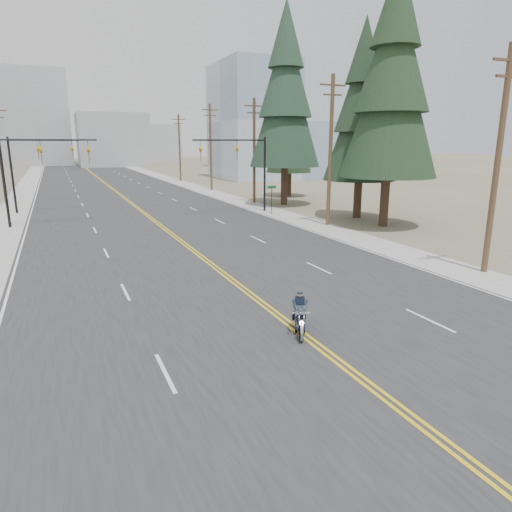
{
  "coord_description": "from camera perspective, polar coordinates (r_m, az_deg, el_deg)",
  "views": [
    {
      "loc": [
        -7.38,
        -8.07,
        6.54
      ],
      "look_at": [
        0.49,
        9.97,
        1.6
      ],
      "focal_mm": 32.0,
      "sensor_mm": 36.0,
      "label": 1
    }
  ],
  "objects": [
    {
      "name": "ground_plane",
      "position": [
        12.74,
        16.93,
        -17.46
      ],
      "size": [
        400.0,
        400.0,
        0.0
      ],
      "primitive_type": "plane",
      "color": "#776D56",
      "rests_on": "ground"
    },
    {
      "name": "road",
      "position": [
        78.69,
        -18.31,
        8.61
      ],
      "size": [
        20.0,
        200.0,
        0.01
      ],
      "primitive_type": "cube",
      "color": "#303033",
      "rests_on": "ground"
    },
    {
      "name": "sidewalk_left",
      "position": [
        78.45,
        -26.76,
        7.82
      ],
      "size": [
        3.0,
        200.0,
        0.01
      ],
      "primitive_type": "cube",
      "color": "#A5A5A0",
      "rests_on": "ground"
    },
    {
      "name": "sidewalk_right",
      "position": [
        80.59,
        -10.07,
        9.21
      ],
      "size": [
        3.0,
        200.0,
        0.01
      ],
      "primitive_type": "cube",
      "color": "#A5A5A0",
      "rests_on": "ground"
    },
    {
      "name": "traffic_mast_left",
      "position": [
        40.13,
        -26.29,
        10.37
      ],
      "size": [
        7.1,
        0.26,
        7.0
      ],
      "color": "black",
      "rests_on": "ground"
    },
    {
      "name": "traffic_mast_right",
      "position": [
        43.31,
        -1.39,
        11.96
      ],
      "size": [
        7.1,
        0.26,
        7.0
      ],
      "color": "black",
      "rests_on": "ground"
    },
    {
      "name": "traffic_mast_far",
      "position": [
        48.14,
        -26.34,
        10.67
      ],
      "size": [
        6.1,
        0.26,
        7.0
      ],
      "color": "black",
      "rests_on": "ground"
    },
    {
      "name": "street_sign",
      "position": [
        42.45,
        1.97,
        7.67
      ],
      "size": [
        0.9,
        0.06,
        2.62
      ],
      "color": "black",
      "rests_on": "ground"
    },
    {
      "name": "utility_pole_a",
      "position": [
        25.58,
        28.0,
        10.67
      ],
      "size": [
        2.2,
        0.3,
        11.0
      ],
      "color": "brown",
      "rests_on": "ground"
    },
    {
      "name": "utility_pole_b",
      "position": [
        36.89,
        9.29,
        13.04
      ],
      "size": [
        2.2,
        0.3,
        11.5
      ],
      "color": "brown",
      "rests_on": "ground"
    },
    {
      "name": "utility_pole_c",
      "position": [
        50.18,
        -0.23,
        13.16
      ],
      "size": [
        2.2,
        0.3,
        11.0
      ],
      "color": "brown",
      "rests_on": "ground"
    },
    {
      "name": "utility_pole_d",
      "position": [
        64.23,
        -5.69,
        13.52
      ],
      "size": [
        2.2,
        0.3,
        11.5
      ],
      "color": "brown",
      "rests_on": "ground"
    },
    {
      "name": "utility_pole_e",
      "position": [
        80.57,
        -9.54,
        13.32
      ],
      "size": [
        2.2,
        0.3,
        11.0
      ],
      "color": "brown",
      "rests_on": "ground"
    },
    {
      "name": "utility_pole_left",
      "position": [
        56.31,
        -29.39,
        11.24
      ],
      "size": [
        2.2,
        0.3,
        10.5
      ],
      "color": "brown",
      "rests_on": "ground"
    },
    {
      "name": "glass_building",
      "position": [
        87.51,
        3.33,
        16.32
      ],
      "size": [
        24.0,
        16.0,
        20.0
      ],
      "primitive_type": "cube",
      "color": "#9EB5CC",
      "rests_on": "ground"
    },
    {
      "name": "haze_bldg_b",
      "position": [
        133.96,
        -17.48,
        13.65
      ],
      "size": [
        18.0,
        14.0,
        14.0
      ],
      "primitive_type": "cube",
      "color": "#ADB2B7",
      "rests_on": "ground"
    },
    {
      "name": "haze_bldg_c",
      "position": [
        127.25,
        -1.76,
        15.18
      ],
      "size": [
        16.0,
        12.0,
        18.0
      ],
      "primitive_type": "cube",
      "color": "#B7BCC6",
      "rests_on": "ground"
    },
    {
      "name": "haze_bldg_d",
      "position": [
        148.28,
        -26.31,
        15.18
      ],
      "size": [
        20.0,
        15.0,
        26.0
      ],
      "primitive_type": "cube",
      "color": "#ADB2B7",
      "rests_on": "ground"
    },
    {
      "name": "haze_bldg_e",
      "position": [
        161.35,
        -12.34,
        13.57
      ],
      "size": [
        14.0,
        14.0,
        12.0
      ],
      "primitive_type": "cube",
      "color": "#B7BCC6",
      "rests_on": "ground"
    },
    {
      "name": "motorcyclist",
      "position": [
        16.06,
        5.52,
        -7.19
      ],
      "size": [
        1.51,
        2.03,
        1.46
      ],
      "primitive_type": null,
      "rotation": [
        0.0,
        0.0,
        2.71
      ],
      "color": "black",
      "rests_on": "ground"
    },
    {
      "name": "conifer_near",
      "position": [
        37.64,
        16.75,
        20.62
      ],
      "size": [
        7.36,
        7.36,
        19.48
      ],
      "rotation": [
        0.0,
        0.0,
        0.27
      ],
      "color": "#382619",
      "rests_on": "ground"
    },
    {
      "name": "conifer_mid",
      "position": [
        41.26,
        13.18,
        17.82
      ],
      "size": [
        6.2,
        6.2,
        16.52
      ],
      "rotation": [
        0.0,
        0.0,
        -0.11
      ],
      "color": "#382619",
      "rests_on": "ground"
    },
    {
      "name": "conifer_tall",
      "position": [
        49.13,
        3.71,
        19.96
      ],
      "size": [
        7.27,
        7.27,
        20.18
      ],
      "rotation": [
        0.0,
        0.0,
        0.03
      ],
      "color": "#382619",
      "rests_on": "ground"
    },
    {
      "name": "conifer_far",
      "position": [
        56.84,
        4.21,
        15.94
      ],
      "size": [
        5.48,
        5.48,
        14.68
      ],
      "rotation": [
        0.0,
        0.0,
        -0.2
      ],
      "color": "#382619",
      "rests_on": "ground"
    }
  ]
}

